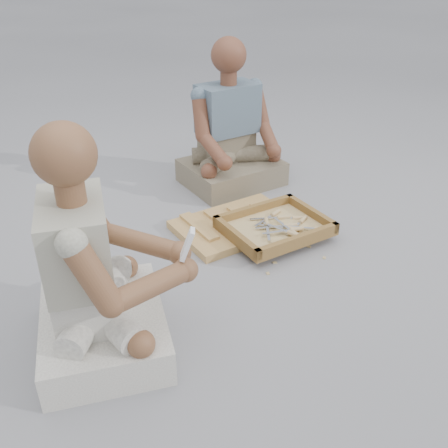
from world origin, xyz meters
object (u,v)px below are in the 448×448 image
object	(u,v)px
carved_panel	(236,225)
craftsman	(95,280)
tool_tray	(275,227)
companion	(231,138)

from	to	relation	value
carved_panel	craftsman	xyz separation A→B (m)	(-0.78, -0.68, 0.28)
tool_tray	companion	distance (m)	0.77
carved_panel	craftsman	size ratio (longest dim) A/B	0.71
craftsman	companion	world-z (taller)	companion
carved_panel	tool_tray	size ratio (longest dim) A/B	1.07
tool_tray	craftsman	size ratio (longest dim) A/B	0.66
carved_panel	craftsman	world-z (taller)	craftsman
carved_panel	companion	world-z (taller)	companion
tool_tray	craftsman	distance (m)	1.10
tool_tray	carved_panel	bearing A→B (deg)	135.29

